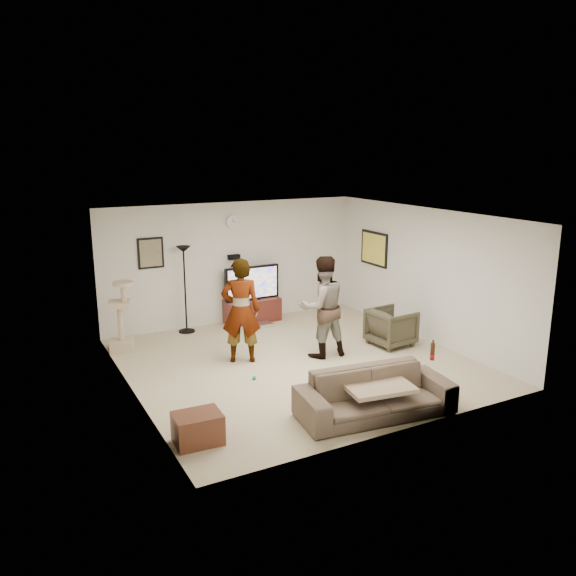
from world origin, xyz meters
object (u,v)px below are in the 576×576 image
tv_stand (252,310)px  side_table (198,428)px  cat_tree (120,316)px  floor_lamp (185,290)px  beer_bottle (433,352)px  sofa (375,394)px  tv (252,283)px  armchair (391,327)px  person_left (241,311)px  person_right (322,307)px

tv_stand → side_table: bearing=-122.1°
cat_tree → side_table: bearing=-88.5°
tv_stand → cat_tree: (-2.81, -0.51, 0.40)m
floor_lamp → beer_bottle: bearing=-66.0°
cat_tree → tv_stand: bearing=10.2°
tv_stand → floor_lamp: bearing=-179.6°
floor_lamp → sofa: size_ratio=0.80×
cat_tree → tv: bearing=10.2°
armchair → side_table: armchair is taller
tv_stand → tv: size_ratio=0.98×
tv_stand → cat_tree: bearing=-169.8°
cat_tree → floor_lamp: bearing=19.9°
floor_lamp → armchair: (3.10, -2.52, -0.51)m
tv → cat_tree: 2.86m
person_left → beer_bottle: bearing=147.4°
person_right → cat_tree: bearing=-29.4°
side_table → floor_lamp: bearing=73.6°
tv_stand → beer_bottle: bearing=-82.1°
person_left → floor_lamp: bearing=-56.3°
cat_tree → person_left: person_left is taller
person_left → side_table: (-1.60, -2.33, -0.71)m
person_right → sofa: bearing=79.3°
sofa → tv: bearing=93.2°
tv → side_table: bearing=-122.1°
tv → person_right: bearing=-84.5°
beer_bottle → floor_lamp: bearing=114.0°
beer_bottle → armchair: beer_bottle is taller
cat_tree → person_right: bearing=-32.1°
cat_tree → person_right: size_ratio=0.72×
person_left → sofa: 2.90m
person_right → sofa: size_ratio=0.83×
tv → sofa: bearing=-93.9°
tv_stand → side_table: 5.11m
tv_stand → floor_lamp: 1.57m
tv → person_right: person_right is taller
tv_stand → person_left: bearing=-119.1°
tv → floor_lamp: floor_lamp is taller
person_right → sofa: person_right is taller
tv_stand → person_right: 2.52m
tv_stand → person_right: bearing=-84.5°
person_right → sofa: 2.45m
floor_lamp → armchair: floor_lamp is taller
tv → side_table: tv is taller
tv_stand → tv: bearing=0.0°
person_left → armchair: size_ratio=2.39×
sofa → side_table: bearing=177.6°
armchair → beer_bottle: bearing=150.9°
tv_stand → beer_bottle: size_ratio=4.67×
cat_tree → beer_bottle: (3.47, -4.23, 0.11)m
cat_tree → sofa: 4.92m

